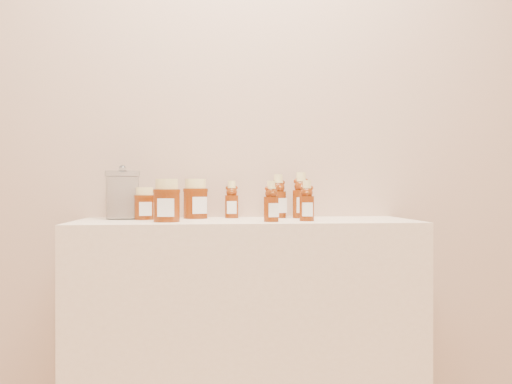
{
  "coord_description": "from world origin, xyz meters",
  "views": [
    {
      "loc": [
        -0.13,
        -0.22,
        1.01
      ],
      "look_at": [
        0.03,
        1.52,
        1.0
      ],
      "focal_mm": 35.0,
      "sensor_mm": 36.0,
      "label": 1
    }
  ],
  "objects_px": {
    "display_table": "(246,346)",
    "bear_bottle_back_left": "(232,197)",
    "bear_bottle_front_left": "(271,199)",
    "glass_canister": "(123,193)",
    "honey_jar_left": "(144,203)"
  },
  "relations": [
    {
      "from": "bear_bottle_back_left",
      "to": "bear_bottle_front_left",
      "type": "distance_m",
      "value": 0.26
    },
    {
      "from": "honey_jar_left",
      "to": "glass_canister",
      "type": "distance_m",
      "value": 0.1
    },
    {
      "from": "glass_canister",
      "to": "display_table",
      "type": "bearing_deg",
      "value": -12.23
    },
    {
      "from": "bear_bottle_back_left",
      "to": "bear_bottle_front_left",
      "type": "xyz_separation_m",
      "value": [
        0.12,
        -0.23,
        -0.0
      ]
    },
    {
      "from": "glass_canister",
      "to": "honey_jar_left",
      "type": "bearing_deg",
      "value": -23.63
    },
    {
      "from": "display_table",
      "to": "glass_canister",
      "type": "distance_m",
      "value": 0.71
    },
    {
      "from": "display_table",
      "to": "bear_bottle_front_left",
      "type": "xyz_separation_m",
      "value": [
        0.08,
        -0.1,
        0.53
      ]
    },
    {
      "from": "display_table",
      "to": "bear_bottle_back_left",
      "type": "height_order",
      "value": "bear_bottle_back_left"
    },
    {
      "from": "bear_bottle_back_left",
      "to": "bear_bottle_front_left",
      "type": "height_order",
      "value": "bear_bottle_back_left"
    },
    {
      "from": "bear_bottle_back_left",
      "to": "bear_bottle_front_left",
      "type": "relative_size",
      "value": 1.03
    },
    {
      "from": "display_table",
      "to": "glass_canister",
      "type": "relative_size",
      "value": 6.24
    },
    {
      "from": "honey_jar_left",
      "to": "glass_canister",
      "type": "height_order",
      "value": "glass_canister"
    },
    {
      "from": "display_table",
      "to": "bear_bottle_back_left",
      "type": "bearing_deg",
      "value": 109.1
    },
    {
      "from": "display_table",
      "to": "glass_canister",
      "type": "xyz_separation_m",
      "value": [
        -0.45,
        0.1,
        0.55
      ]
    },
    {
      "from": "display_table",
      "to": "bear_bottle_front_left",
      "type": "relative_size",
      "value": 7.66
    }
  ]
}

